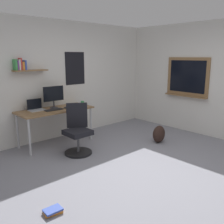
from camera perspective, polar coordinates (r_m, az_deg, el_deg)
name	(u,v)px	position (r m, az deg, el deg)	size (l,w,h in m)	color
ground_plane	(145,167)	(4.33, 7.48, -12.41)	(5.20, 5.20, 0.00)	gray
wall_back	(63,80)	(5.82, -11.09, 7.26)	(5.00, 0.30, 2.60)	silver
wall_right	(217,80)	(6.06, 22.84, 6.69)	(0.22, 5.00, 2.60)	silver
desk	(55,112)	(5.32, -12.83, -0.08)	(1.55, 0.67, 0.75)	olive
office_chair	(78,132)	(4.81, -7.87, -4.61)	(0.56, 0.57, 0.95)	black
laptop	(36,108)	(5.28, -17.02, 0.95)	(0.31, 0.21, 0.23)	#ADAFB5
monitor_primary	(54,95)	(5.37, -13.22, 3.71)	(0.46, 0.17, 0.46)	#38383D
keyboard	(54,110)	(5.20, -13.15, 0.51)	(0.37, 0.13, 0.02)	black
computer_mouse	(66,108)	(5.34, -10.55, 1.01)	(0.10, 0.06, 0.03)	#262628
coffee_mug	(83,103)	(5.63, -6.76, 2.04)	(0.08, 0.08, 0.09)	#338C4C
backpack	(159,134)	(5.48, 10.68, -4.99)	(0.32, 0.22, 0.37)	black
book_stack_on_floor	(53,211)	(3.27, -13.38, -21.13)	(0.24, 0.19, 0.06)	orange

